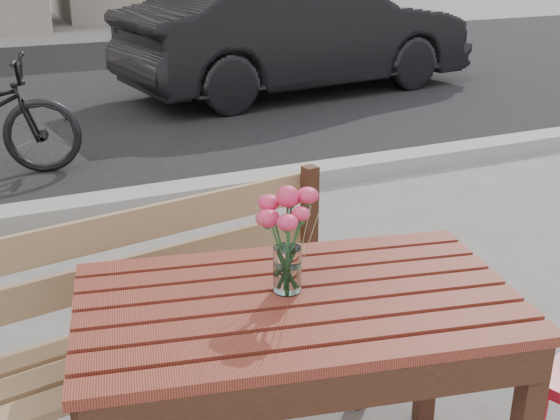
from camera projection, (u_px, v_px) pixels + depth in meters
name	position (u px, v px, depth m)	size (l,w,h in m)	color
street	(53.00, 134.00, 6.34)	(30.00, 8.12, 0.12)	black
main_table	(298.00, 335.00, 2.02)	(1.36, 0.96, 0.76)	#592017
main_bench	(164.00, 301.00, 2.39)	(1.52, 0.67, 0.91)	#A18153
main_vase	(287.00, 227.00, 1.94)	(0.17, 0.17, 0.32)	white
parked_car	(299.00, 32.00, 7.99)	(1.43, 4.11, 1.35)	black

